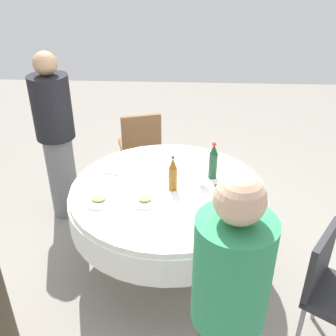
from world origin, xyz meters
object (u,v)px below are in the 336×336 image
(plate_far, at_px, (160,169))
(wine_glass_inner, at_px, (202,174))
(chair_front, at_px, (140,143))
(dining_table, at_px, (168,204))
(bottle_clear_outer, at_px, (215,206))
(person_outer, at_px, (227,315))
(bottle_dark_green_west, at_px, (213,162))
(wine_glass_near, at_px, (253,198))
(plate_right, at_px, (145,201))
(chair_east, at_px, (333,286))
(plate_mid, at_px, (99,200))
(person_left, at_px, (56,137))
(bottle_amber_left, at_px, (173,174))

(plate_far, bearing_deg, wine_glass_inner, 147.15)
(chair_front, bearing_deg, dining_table, -90.00)
(bottle_clear_outer, xyz_separation_m, person_outer, (-0.02, 0.79, -0.06))
(bottle_dark_green_west, xyz_separation_m, wine_glass_near, (-0.25, 0.45, -0.02))
(dining_table, relative_size, plate_right, 7.35)
(bottle_clear_outer, distance_m, chair_east, 0.85)
(person_outer, distance_m, chair_front, 2.52)
(bottle_dark_green_west, xyz_separation_m, person_outer, (-0.00, 1.38, -0.05))
(dining_table, height_order, person_outer, person_outer)
(plate_mid, height_order, plate_far, plate_mid)
(wine_glass_near, relative_size, person_outer, 0.10)
(wine_glass_inner, bearing_deg, plate_far, -32.85)
(wine_glass_inner, bearing_deg, bottle_dark_green_west, -125.60)
(bottle_clear_outer, height_order, person_left, person_left)
(bottle_amber_left, height_order, bottle_dark_green_west, bottle_dark_green_west)
(plate_mid, bearing_deg, dining_table, -156.43)
(bottle_dark_green_west, distance_m, person_left, 1.46)
(bottle_amber_left, distance_m, plate_mid, 0.56)
(wine_glass_inner, xyz_separation_m, wine_glass_near, (-0.33, 0.33, 0.02))
(plate_mid, bearing_deg, person_outer, 129.15)
(wine_glass_near, bearing_deg, person_left, -30.17)
(plate_mid, distance_m, chair_east, 1.61)
(bottle_amber_left, xyz_separation_m, wine_glass_inner, (-0.22, -0.07, -0.03))
(wine_glass_near, bearing_deg, plate_right, -6.38)
(bottle_clear_outer, bearing_deg, person_left, -38.56)
(dining_table, height_order, person_left, person_left)
(person_left, bearing_deg, dining_table, -90.00)
(wine_glass_inner, relative_size, chair_front, 0.15)
(chair_front, bearing_deg, plate_right, -98.39)
(bottle_clear_outer, height_order, plate_mid, bottle_clear_outer)
(wine_glass_inner, bearing_deg, person_outer, 93.93)
(dining_table, distance_m, plate_far, 0.31)
(bottle_dark_green_west, bearing_deg, bottle_amber_left, 31.95)
(dining_table, bearing_deg, bottle_clear_outer, 127.27)
(bottle_clear_outer, distance_m, person_outer, 0.79)
(wine_glass_near, distance_m, person_outer, 0.97)
(chair_east, bearing_deg, plate_mid, -73.88)
(plate_right, distance_m, chair_east, 1.32)
(bottle_amber_left, bearing_deg, dining_table, -28.96)
(bottle_amber_left, xyz_separation_m, bottle_dark_green_west, (-0.30, -0.19, 0.01))
(wine_glass_inner, height_order, person_left, person_left)
(wine_glass_near, bearing_deg, dining_table, -25.69)
(person_left, bearing_deg, plate_far, -80.15)
(wine_glass_near, height_order, person_left, person_left)
(wine_glass_near, bearing_deg, wine_glass_inner, -44.84)
(bottle_dark_green_west, height_order, chair_east, bottle_dark_green_west)
(bottle_clear_outer, distance_m, plate_right, 0.54)
(wine_glass_inner, xyz_separation_m, plate_far, (0.33, -0.21, -0.08))
(bottle_dark_green_west, distance_m, wine_glass_near, 0.51)
(bottle_dark_green_west, height_order, person_outer, person_outer)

